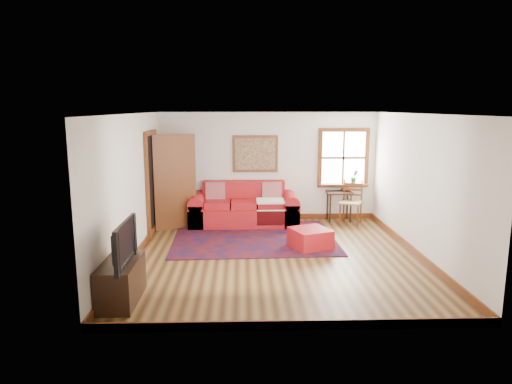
{
  "coord_description": "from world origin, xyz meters",
  "views": [
    {
      "loc": [
        -0.61,
        -7.75,
        2.61
      ],
      "look_at": [
        -0.35,
        0.6,
        1.05
      ],
      "focal_mm": 32.0,
      "sensor_mm": 36.0,
      "label": 1
    }
  ],
  "objects_px": {
    "red_ottoman": "(310,239)",
    "side_table": "(339,197)",
    "ladder_back_chair": "(351,200)",
    "red_leather_sofa": "(244,210)",
    "media_cabinet": "(121,281)"
  },
  "relations": [
    {
      "from": "red_ottoman",
      "to": "side_table",
      "type": "relative_size",
      "value": 0.95
    },
    {
      "from": "side_table",
      "to": "media_cabinet",
      "type": "xyz_separation_m",
      "value": [
        -3.9,
        -4.38,
        -0.28
      ]
    },
    {
      "from": "side_table",
      "to": "ladder_back_chair",
      "type": "height_order",
      "value": "ladder_back_chair"
    },
    {
      "from": "red_leather_sofa",
      "to": "ladder_back_chair",
      "type": "height_order",
      "value": "ladder_back_chair"
    },
    {
      "from": "red_ottoman",
      "to": "media_cabinet",
      "type": "height_order",
      "value": "media_cabinet"
    },
    {
      "from": "side_table",
      "to": "ladder_back_chair",
      "type": "relative_size",
      "value": 0.7
    },
    {
      "from": "ladder_back_chair",
      "to": "media_cabinet",
      "type": "relative_size",
      "value": 0.96
    },
    {
      "from": "red_leather_sofa",
      "to": "media_cabinet",
      "type": "xyz_separation_m",
      "value": [
        -1.69,
        -4.13,
        -0.03
      ]
    },
    {
      "from": "red_ottoman",
      "to": "media_cabinet",
      "type": "bearing_deg",
      "value": -163.91
    },
    {
      "from": "red_leather_sofa",
      "to": "media_cabinet",
      "type": "distance_m",
      "value": 4.46
    },
    {
      "from": "side_table",
      "to": "ladder_back_chair",
      "type": "bearing_deg",
      "value": -45.85
    },
    {
      "from": "media_cabinet",
      "to": "red_leather_sofa",
      "type": "bearing_deg",
      "value": 67.73
    },
    {
      "from": "side_table",
      "to": "red_leather_sofa",
      "type": "bearing_deg",
      "value": -173.6
    },
    {
      "from": "red_ottoman",
      "to": "side_table",
      "type": "xyz_separation_m",
      "value": [
        0.98,
        2.09,
        0.38
      ]
    },
    {
      "from": "ladder_back_chair",
      "to": "side_table",
      "type": "bearing_deg",
      "value": 134.15
    }
  ]
}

